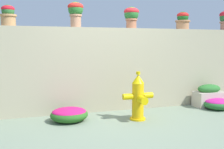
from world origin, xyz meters
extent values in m
plane|color=gray|center=(0.00, 0.00, 0.00)|extent=(24.00, 24.00, 0.00)
cube|color=tan|center=(0.00, 1.11, 0.77)|extent=(6.29, 0.29, 1.54)
cylinder|color=#B38150|center=(-1.63, 1.14, 1.63)|extent=(0.23, 0.23, 0.19)
cylinder|color=#B38150|center=(-1.63, 1.14, 1.71)|extent=(0.28, 0.28, 0.03)
sphere|color=#2E6830|center=(-1.63, 1.14, 1.79)|extent=(0.21, 0.21, 0.21)
ellipsoid|color=red|center=(-1.63, 1.14, 1.82)|extent=(0.22, 0.22, 0.11)
cylinder|color=tan|center=(-0.51, 1.10, 1.65)|extent=(0.19, 0.19, 0.22)
cylinder|color=tan|center=(-0.51, 1.10, 1.75)|extent=(0.22, 0.22, 0.03)
sphere|color=#296B2A|center=(-0.51, 1.10, 1.85)|extent=(0.26, 0.26, 0.26)
ellipsoid|color=red|center=(-0.51, 1.10, 1.90)|extent=(0.28, 0.28, 0.15)
cylinder|color=#B56C4A|center=(0.55, 1.09, 1.63)|extent=(0.19, 0.19, 0.18)
cylinder|color=#B56C4A|center=(0.55, 1.09, 1.70)|extent=(0.23, 0.23, 0.03)
sphere|color=#286E2C|center=(0.55, 1.09, 1.80)|extent=(0.27, 0.27, 0.27)
ellipsoid|color=red|center=(0.55, 1.09, 1.85)|extent=(0.29, 0.29, 0.15)
cylinder|color=#B4794F|center=(1.67, 1.11, 1.63)|extent=(0.25, 0.25, 0.18)
cylinder|color=#B4794F|center=(1.67, 1.11, 1.70)|extent=(0.30, 0.30, 0.03)
sphere|color=#1B5D21|center=(1.67, 1.11, 1.78)|extent=(0.23, 0.23, 0.23)
ellipsoid|color=red|center=(1.67, 1.11, 1.82)|extent=(0.24, 0.24, 0.12)
cylinder|color=gold|center=(0.36, 0.30, 0.01)|extent=(0.26, 0.26, 0.03)
cylinder|color=gold|center=(0.36, 0.30, 0.30)|extent=(0.19, 0.19, 0.60)
cone|color=#D8B708|center=(0.36, 0.30, 0.68)|extent=(0.20, 0.20, 0.14)
cylinder|color=#D8B708|center=(0.36, 0.30, 0.77)|extent=(0.07, 0.07, 0.05)
cylinder|color=#D8B708|center=(0.18, 0.30, 0.39)|extent=(0.16, 0.10, 0.10)
cylinder|color=#D8B708|center=(0.54, 0.30, 0.39)|extent=(0.16, 0.10, 0.10)
cylinder|color=#D8B708|center=(0.36, 0.11, 0.36)|extent=(0.12, 0.18, 0.12)
ellipsoid|color=#275D1E|center=(-0.73, 0.54, 0.10)|extent=(0.61, 0.55, 0.23)
ellipsoid|color=#C21860|center=(-0.73, 0.54, 0.16)|extent=(0.55, 0.49, 0.13)
ellipsoid|color=#26662C|center=(2.11, 0.50, 0.10)|extent=(0.56, 0.50, 0.21)
ellipsoid|color=#B81F7E|center=(2.11, 0.50, 0.14)|extent=(0.50, 0.45, 0.12)
cube|color=#B9AC9A|center=(2.08, 0.74, 0.15)|extent=(0.58, 0.33, 0.30)
ellipsoid|color=#2A6C2A|center=(2.08, 0.74, 0.36)|extent=(0.49, 0.28, 0.18)
camera|label=1|loc=(-1.32, -3.64, 1.23)|focal=42.48mm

